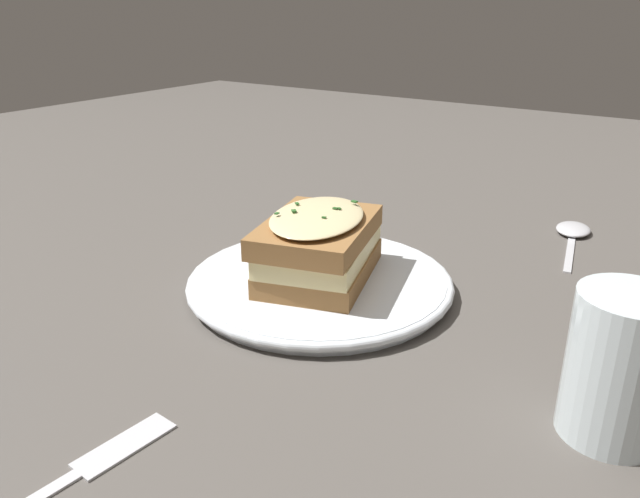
% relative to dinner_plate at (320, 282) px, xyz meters
% --- Properties ---
extents(ground_plane, '(2.40, 2.40, 0.00)m').
position_rel_dinner_plate_xyz_m(ground_plane, '(0.02, -0.02, -0.01)').
color(ground_plane, '#514C47').
extents(dinner_plate, '(0.26, 0.26, 0.01)m').
position_rel_dinner_plate_xyz_m(dinner_plate, '(0.00, 0.00, 0.00)').
color(dinner_plate, white).
rests_on(dinner_plate, ground_plane).
extents(sandwich, '(0.16, 0.13, 0.07)m').
position_rel_dinner_plate_xyz_m(sandwich, '(0.00, 0.00, 0.04)').
color(sandwich, olive).
rests_on(sandwich, dinner_plate).
extents(water_glass, '(0.07, 0.07, 0.10)m').
position_rel_dinner_plate_xyz_m(water_glass, '(0.07, 0.28, 0.04)').
color(water_glass, silver).
rests_on(water_glass, ground_plane).
extents(fork, '(0.18, 0.03, 0.00)m').
position_rel_dinner_plate_xyz_m(fork, '(0.29, 0.02, -0.01)').
color(fork, silver).
rests_on(fork, ground_plane).
extents(spoon, '(0.16, 0.05, 0.01)m').
position_rel_dinner_plate_xyz_m(spoon, '(-0.30, 0.17, -0.00)').
color(spoon, silver).
rests_on(spoon, ground_plane).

